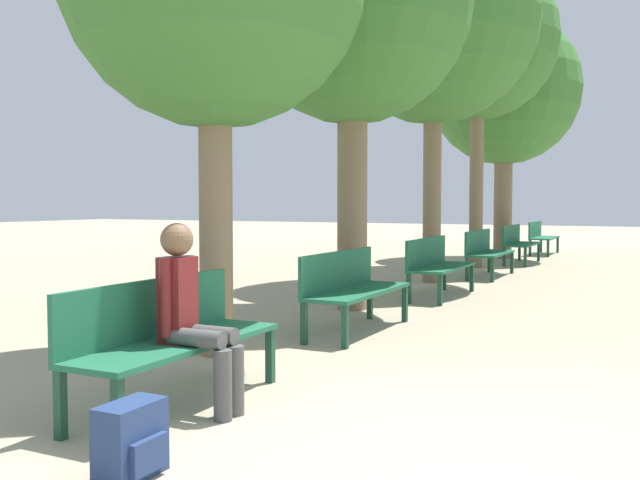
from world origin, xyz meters
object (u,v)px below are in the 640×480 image
bench_row_0 (168,332)px  bench_row_3 (486,249)px  tree_row_1 (353,7)px  bench_row_5 (541,235)px  tree_row_3 (478,41)px  person_seated (192,312)px  bench_row_1 (351,285)px  bench_row_4 (518,241)px  backpack (132,441)px  bench_row_2 (436,262)px  tree_row_2 (434,19)px  tree_row_4 (504,91)px

bench_row_0 → bench_row_3: same height
tree_row_1 → bench_row_5: bearing=86.7°
tree_row_3 → person_seated: size_ratio=5.10×
bench_row_1 → person_seated: size_ratio=1.41×
bench_row_0 → bench_row_4: same height
bench_row_0 → tree_row_3: tree_row_3 is taller
bench_row_4 → tree_row_3: size_ratio=0.28×
backpack → bench_row_2: bearing=95.1°
bench_row_5 → tree_row_1: (-0.65, -11.27, 3.48)m
bench_row_0 → tree_row_1: tree_row_1 is taller
bench_row_3 → person_seated: person_seated is taller
tree_row_2 → bench_row_0: bearing=-85.5°
backpack → tree_row_1: bearing=102.7°
bench_row_3 → bench_row_0: bearing=-90.0°
bench_row_2 → bench_row_4: size_ratio=1.00×
bench_row_0 → bench_row_5: size_ratio=1.00×
bench_row_3 → bench_row_4: 3.20m
tree_row_1 → person_seated: (0.90, -4.77, -3.31)m
bench_row_2 → tree_row_4: tree_row_4 is taller
tree_row_4 → person_seated: bearing=-86.4°
bench_row_3 → tree_row_2: (-0.65, -1.34, 4.11)m
backpack → tree_row_4: bearing=94.9°
bench_row_1 → bench_row_3: size_ratio=1.00×
tree_row_2 → backpack: (1.32, -9.40, -4.44)m
tree_row_4 → bench_row_4: bearing=-65.1°
tree_row_2 → tree_row_3: 3.20m
bench_row_0 → bench_row_3: (0.00, 9.59, 0.00)m
tree_row_2 → bench_row_3: bearing=64.1°
bench_row_4 → backpack: size_ratio=4.61×
bench_row_2 → backpack: bearing=-84.9°
bench_row_1 → person_seated: 3.26m
bench_row_5 → person_seated: size_ratio=1.41×
tree_row_2 → tree_row_1: bearing=-90.0°
bench_row_4 → bench_row_0: bearing=-90.0°
bench_row_2 → tree_row_3: bearing=97.4°
bench_row_5 → tree_row_4: (-0.65, -1.80, 3.68)m
bench_row_0 → person_seated: bearing=-11.3°
bench_row_0 → tree_row_4: tree_row_4 is taller
bench_row_5 → backpack: bench_row_5 is taller
bench_row_0 → backpack: 1.37m
bench_row_3 → bench_row_4: same height
bench_row_5 → person_seated: (0.25, -16.04, 0.17)m
person_seated → backpack: (0.42, -1.10, -0.50)m
bench_row_2 → tree_row_4: (-0.65, 7.80, 3.68)m
tree_row_1 → backpack: 7.12m
bench_row_1 → tree_row_1: tree_row_1 is taller
bench_row_0 → bench_row_3: bearing=90.0°
tree_row_1 → tree_row_3: size_ratio=0.85×
bench_row_2 → bench_row_3: size_ratio=1.00×
bench_row_0 → bench_row_3: 9.59m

